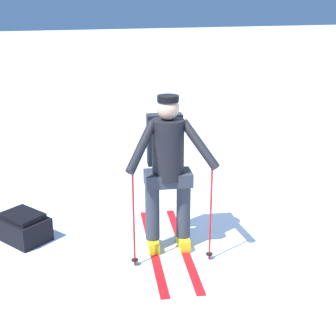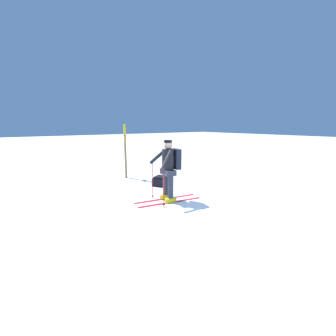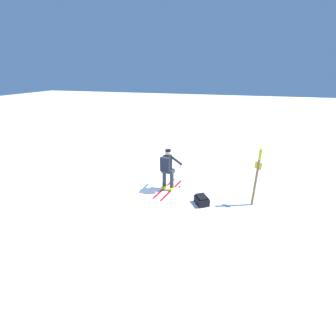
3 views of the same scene
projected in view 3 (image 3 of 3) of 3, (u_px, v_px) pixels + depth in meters
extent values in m
plane|color=white|center=(148.00, 190.00, 8.86)|extent=(80.00, 80.00, 0.00)
cube|color=red|center=(164.00, 188.00, 9.03)|extent=(1.82, 0.43, 0.01)
cube|color=yellow|center=(164.00, 187.00, 9.00)|extent=(0.32, 0.16, 0.12)
cylinder|color=#2D333D|center=(164.00, 178.00, 8.85)|extent=(0.15, 0.15, 0.68)
cube|color=red|center=(172.00, 190.00, 8.89)|extent=(1.82, 0.43, 0.01)
cube|color=yellow|center=(172.00, 188.00, 8.87)|extent=(0.32, 0.16, 0.12)
cylinder|color=#2D333D|center=(172.00, 179.00, 8.71)|extent=(0.15, 0.15, 0.68)
cube|color=#2D333D|center=(168.00, 171.00, 8.64)|extent=(0.36, 0.52, 0.14)
cylinder|color=black|center=(168.00, 163.00, 8.52)|extent=(0.32, 0.32, 0.62)
sphere|color=tan|center=(168.00, 153.00, 8.35)|extent=(0.22, 0.22, 0.22)
cylinder|color=black|center=(168.00, 150.00, 8.31)|extent=(0.21, 0.21, 0.06)
cube|color=black|center=(165.00, 164.00, 8.31)|extent=(0.21, 0.39, 0.54)
cylinder|color=red|center=(163.00, 172.00, 9.16)|extent=(0.02, 0.02, 1.06)
cylinder|color=black|center=(163.00, 183.00, 9.34)|extent=(0.07, 0.07, 0.01)
cylinder|color=black|center=(163.00, 158.00, 8.74)|extent=(0.47, 0.30, 0.44)
cylinder|color=red|center=(180.00, 176.00, 8.84)|extent=(0.02, 0.02, 1.06)
cylinder|color=black|center=(180.00, 187.00, 9.02)|extent=(0.07, 0.07, 0.01)
cylinder|color=black|center=(177.00, 161.00, 8.50)|extent=(0.39, 0.42, 0.44)
cube|color=black|center=(202.00, 201.00, 7.91)|extent=(0.65, 0.61, 0.26)
cube|color=black|center=(202.00, 197.00, 7.85)|extent=(0.53, 0.50, 0.06)
cylinder|color=olive|center=(256.00, 178.00, 7.51)|extent=(0.08, 0.08, 2.08)
cylinder|color=yellow|center=(260.00, 154.00, 7.17)|extent=(0.09, 0.09, 0.37)
cube|color=yellow|center=(258.00, 166.00, 7.33)|extent=(0.16, 0.21, 0.24)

